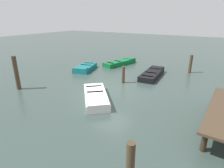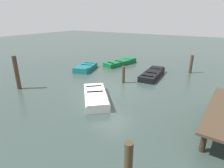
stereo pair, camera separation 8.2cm
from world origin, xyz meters
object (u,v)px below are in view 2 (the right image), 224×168
rowboat_teal (86,67)px  mooring_piling_near_right (128,167)px  rowboat_black (152,74)px  mooring_piling_mid_right (191,64)px  mooring_piling_near_left (17,73)px  rowboat_white (96,96)px  mooring_piling_far_left (123,75)px  rowboat_green (120,62)px

rowboat_teal → mooring_piling_near_right: (8.82, 8.66, 0.54)m
rowboat_black → mooring_piling_near_right: (10.02, 2.94, 0.54)m
mooring_piling_mid_right → mooring_piling_near_left: bearing=-42.4°
mooring_piling_mid_right → rowboat_white: bearing=-22.8°
rowboat_black → mooring_piling_mid_right: size_ratio=2.39×
rowboat_white → mooring_piling_near_right: mooring_piling_near_right is taller
mooring_piling_far_left → mooring_piling_mid_right: mooring_piling_mid_right is taller
rowboat_teal → rowboat_green: bearing=135.6°
mooring_piling_mid_right → mooring_piling_near_right: bearing=2.7°
rowboat_black → mooring_piling_near_right: mooring_piling_near_right is taller
mooring_piling_far_left → rowboat_green: bearing=-148.7°
rowboat_green → rowboat_black: same height
mooring_piling_mid_right → mooring_piling_far_left: bearing=-35.1°
rowboat_green → mooring_piling_near_left: mooring_piling_near_left is taller
mooring_piling_near_right → mooring_piling_mid_right: bearing=-177.3°
mooring_piling_far_left → mooring_piling_mid_right: bearing=144.9°
rowboat_teal → mooring_piling_near_left: mooring_piling_near_left is taller
rowboat_teal → mooring_piling_far_left: 4.67m
rowboat_green → mooring_piling_near_left: bearing=180.0°
rowboat_black → mooring_piling_near_right: 10.45m
mooring_piling_near_right → mooring_piling_mid_right: size_ratio=0.99×
rowboat_black → mooring_piling_far_left: mooring_piling_far_left is taller
mooring_piling_far_left → mooring_piling_near_right: mooring_piling_near_right is taller
mooring_piling_near_right → mooring_piling_near_left: 9.89m
rowboat_white → mooring_piling_far_left: size_ratio=2.71×
rowboat_black → rowboat_teal: size_ratio=1.22×
rowboat_black → mooring_piling_near_left: bearing=133.8°
rowboat_white → rowboat_teal: (-4.64, -4.51, 0.00)m
rowboat_teal → mooring_piling_near_right: bearing=27.4°
mooring_piling_near_left → rowboat_white: bearing=103.0°
mooring_piling_near_left → mooring_piling_near_right: bearing=72.5°
rowboat_white → mooring_piling_far_left: mooring_piling_far_left is taller
mooring_piling_mid_right → rowboat_black: bearing=-41.8°
rowboat_black → mooring_piling_near_left: (7.05, -6.49, 0.87)m
rowboat_black → rowboat_teal: bearing=98.2°
mooring_piling_near_right → mooring_piling_near_left: (-2.96, -9.43, 0.34)m
rowboat_teal → mooring_piling_mid_right: (-3.81, 8.06, 0.54)m
rowboat_green → mooring_piling_mid_right: mooring_piling_mid_right is taller
rowboat_teal → mooring_piling_far_left: (1.28, 4.47, 0.39)m
rowboat_green → mooring_piling_mid_right: bearing=-70.2°
rowboat_green → rowboat_white: size_ratio=1.14×
mooring_piling_near_left → mooring_piling_mid_right: bearing=137.6°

